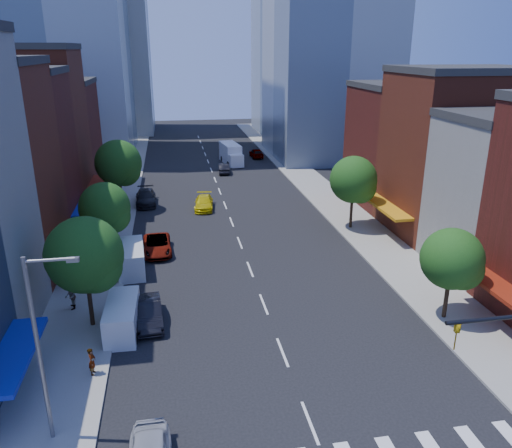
# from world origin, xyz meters

# --- Properties ---
(ground) EXTENTS (220.00, 220.00, 0.00)m
(ground) POSITION_xyz_m (0.00, 0.00, 0.00)
(ground) COLOR black
(ground) RESTS_ON ground
(sidewalk_left) EXTENTS (5.00, 120.00, 0.15)m
(sidewalk_left) POSITION_xyz_m (-12.50, 40.00, 0.07)
(sidewalk_left) COLOR gray
(sidewalk_left) RESTS_ON ground
(sidewalk_right) EXTENTS (5.00, 120.00, 0.15)m
(sidewalk_right) POSITION_xyz_m (12.50, 40.00, 0.07)
(sidewalk_right) COLOR gray
(sidewalk_right) RESTS_ON ground
(bldg_left_3) EXTENTS (12.00, 8.00, 15.00)m
(bldg_left_3) POSITION_xyz_m (-21.00, 29.00, 7.50)
(bldg_left_3) COLOR #511C14
(bldg_left_3) RESTS_ON ground
(bldg_left_4) EXTENTS (12.00, 9.00, 17.00)m
(bldg_left_4) POSITION_xyz_m (-21.00, 37.50, 8.50)
(bldg_left_4) COLOR maroon
(bldg_left_4) RESTS_ON ground
(bldg_left_5) EXTENTS (12.00, 10.00, 13.00)m
(bldg_left_5) POSITION_xyz_m (-21.00, 47.00, 6.50)
(bldg_left_5) COLOR #511C14
(bldg_left_5) RESTS_ON ground
(bldg_right_2) EXTENTS (12.00, 10.00, 15.00)m
(bldg_right_2) POSITION_xyz_m (21.00, 24.00, 7.50)
(bldg_right_2) COLOR maroon
(bldg_right_2) RESTS_ON ground
(bldg_right_3) EXTENTS (12.00, 10.00, 13.00)m
(bldg_right_3) POSITION_xyz_m (21.00, 34.00, 6.50)
(bldg_right_3) COLOR #511C14
(bldg_right_3) RESTS_ON ground
(streetlight) EXTENTS (2.25, 0.25, 9.00)m
(streetlight) POSITION_xyz_m (-11.81, 1.00, 5.28)
(streetlight) COLOR slate
(streetlight) RESTS_ON sidewalk_left
(tree_left_near) EXTENTS (4.80, 4.80, 7.30)m
(tree_left_near) POSITION_xyz_m (-11.35, 10.92, 4.87)
(tree_left_near) COLOR black
(tree_left_near) RESTS_ON sidewalk_left
(tree_left_mid) EXTENTS (4.20, 4.20, 6.65)m
(tree_left_mid) POSITION_xyz_m (-11.35, 21.92, 4.53)
(tree_left_mid) COLOR black
(tree_left_mid) RESTS_ON sidewalk_left
(tree_left_far) EXTENTS (5.00, 5.00, 7.75)m
(tree_left_far) POSITION_xyz_m (-11.35, 35.92, 5.20)
(tree_left_far) COLOR black
(tree_left_far) RESTS_ON sidewalk_left
(tree_right_near) EXTENTS (4.00, 4.00, 6.20)m
(tree_right_near) POSITION_xyz_m (11.65, 7.92, 4.19)
(tree_right_near) COLOR black
(tree_right_near) RESTS_ON sidewalk_right
(tree_right_far) EXTENTS (4.60, 4.60, 7.20)m
(tree_right_far) POSITION_xyz_m (11.65, 25.92, 4.86)
(tree_right_far) COLOR black
(tree_right_far) RESTS_ON sidewalk_right
(parked_car_second) EXTENTS (1.99, 4.74, 1.52)m
(parked_car_second) POSITION_xyz_m (-7.88, 10.83, 0.76)
(parked_car_second) COLOR black
(parked_car_second) RESTS_ON ground
(parked_car_third) EXTENTS (2.57, 5.24, 1.43)m
(parked_car_third) POSITION_xyz_m (-7.50, 22.91, 0.72)
(parked_car_third) COLOR #999999
(parked_car_third) RESTS_ON ground
(parked_car_rear) EXTENTS (2.42, 5.60, 1.60)m
(parked_car_rear) POSITION_xyz_m (-8.98, 38.03, 0.80)
(parked_car_rear) COLOR black
(parked_car_rear) RESTS_ON ground
(cargo_van_near) EXTENTS (2.04, 4.81, 2.04)m
(cargo_van_near) POSITION_xyz_m (-9.50, 9.95, 1.01)
(cargo_van_near) COLOR silver
(cargo_van_near) RESTS_ON ground
(cargo_van_far) EXTENTS (2.39, 5.19, 2.15)m
(cargo_van_far) POSITION_xyz_m (-9.49, 19.29, 1.07)
(cargo_van_far) COLOR silver
(cargo_van_far) RESTS_ON ground
(taxi) EXTENTS (2.49, 5.07, 1.42)m
(taxi) POSITION_xyz_m (-2.49, 35.06, 0.71)
(taxi) COLOR #D5C30B
(taxi) RESTS_ON ground
(traffic_car_oncoming) EXTENTS (1.85, 4.39, 1.41)m
(traffic_car_oncoming) POSITION_xyz_m (1.66, 51.82, 0.70)
(traffic_car_oncoming) COLOR black
(traffic_car_oncoming) RESTS_ON ground
(traffic_car_far) EXTENTS (1.94, 4.54, 1.53)m
(traffic_car_far) POSITION_xyz_m (8.15, 61.62, 0.76)
(traffic_car_far) COLOR #999999
(traffic_car_far) RESTS_ON ground
(box_truck) EXTENTS (3.04, 7.72, 3.02)m
(box_truck) POSITION_xyz_m (3.51, 58.11, 1.43)
(box_truck) COLOR white
(box_truck) RESTS_ON ground
(pedestrian_near) EXTENTS (0.42, 0.61, 1.59)m
(pedestrian_near) POSITION_xyz_m (-10.77, 5.58, 0.95)
(pedestrian_near) COLOR #999999
(pedestrian_near) RESTS_ON sidewalk_left
(pedestrian_far) EXTENTS (0.84, 1.01, 1.87)m
(pedestrian_far) POSITION_xyz_m (-13.19, 13.39, 1.08)
(pedestrian_far) COLOR #999999
(pedestrian_far) RESTS_ON sidewalk_left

